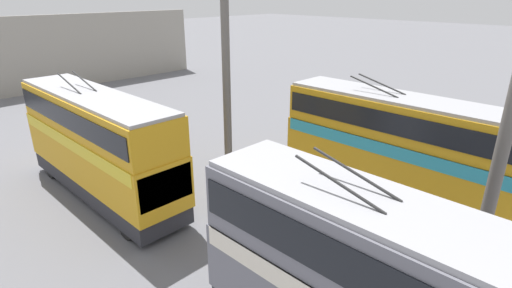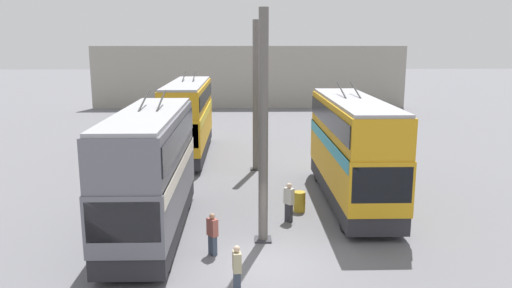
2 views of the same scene
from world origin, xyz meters
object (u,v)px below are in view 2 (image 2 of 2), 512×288
person_by_right_row (212,233)px  oil_drum (299,202)px  person_aisle_foreground (237,268)px  person_aisle_midway (289,201)px  bus_right_far (188,114)px  bus_left_far (352,144)px  bus_right_near (150,166)px

person_by_right_row → oil_drum: person_by_right_row is taller
person_aisle_foreground → oil_drum: person_aisle_foreground is taller
person_aisle_midway → oil_drum: person_aisle_midway is taller
bus_right_far → person_aisle_midway: (-12.80, -5.64, -1.93)m
person_aisle_foreground → person_aisle_midway: size_ratio=0.90×
bus_left_far → bus_right_near: (-3.94, 8.89, -0.02)m
person_aisle_midway → oil_drum: size_ratio=1.86×
person_aisle_midway → bus_right_near: bearing=-30.8°
bus_right_near → bus_right_far: 14.08m
bus_right_near → bus_right_far: bearing=0.0°
person_aisle_foreground → person_by_right_row: (2.84, 0.92, 0.02)m
bus_right_near → person_aisle_midway: (1.28, -5.64, -1.93)m
person_aisle_foreground → person_aisle_midway: bearing=62.3°
bus_right_far → oil_drum: size_ratio=11.69×
bus_left_far → bus_right_far: bus_left_far is taller
bus_right_far → person_aisle_foreground: 19.38m
bus_right_near → person_aisle_foreground: 6.32m
person_by_right_row → oil_drum: bearing=-167.3°
bus_left_far → bus_right_far: bearing=41.2°
bus_right_near → person_aisle_midway: bus_right_near is taller
bus_right_near → bus_right_far: size_ratio=0.87×
bus_left_far → oil_drum: size_ratio=11.36×
person_aisle_foreground → oil_drum: bearing=61.3°
person_by_right_row → oil_drum: 5.93m
person_aisle_foreground → person_by_right_row: 2.98m
bus_left_far → bus_right_near: bearing=113.9°
person_by_right_row → oil_drum: (4.63, -3.70, -0.37)m
bus_left_far → oil_drum: bearing=117.2°
bus_right_near → bus_right_far: bus_right_near is taller
bus_left_far → person_aisle_midway: size_ratio=6.10×
bus_left_far → oil_drum: 3.82m
bus_right_near → oil_drum: bearing=-67.6°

